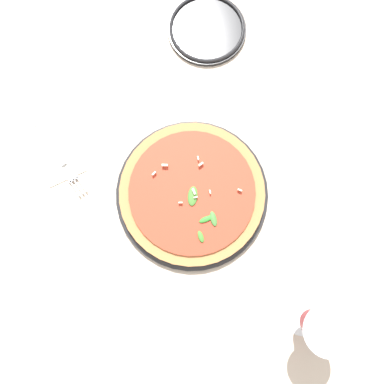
# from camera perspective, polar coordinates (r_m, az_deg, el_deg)

# --- Properties ---
(ground_plane) EXTENTS (6.00, 6.00, 0.00)m
(ground_plane) POSITION_cam_1_polar(r_m,az_deg,el_deg) (0.85, -1.07, -3.08)
(ground_plane) COLOR beige
(pizza_arugula_main) EXTENTS (0.35, 0.35, 0.05)m
(pizza_arugula_main) POSITION_cam_1_polar(r_m,az_deg,el_deg) (0.84, 0.00, -0.17)
(pizza_arugula_main) COLOR black
(pizza_arugula_main) RESTS_ON ground_plane
(wine_glass) EXTENTS (0.09, 0.09, 0.17)m
(wine_glass) POSITION_cam_1_polar(r_m,az_deg,el_deg) (0.78, 18.81, -18.71)
(wine_glass) COLOR white
(wine_glass) RESTS_ON ground_plane
(napkin) EXTENTS (0.15, 0.10, 0.01)m
(napkin) POSITION_cam_1_polar(r_m,az_deg,el_deg) (0.93, -19.93, 5.67)
(napkin) COLOR silver
(napkin) RESTS_ON ground_plane
(fork) EXTENTS (0.23, 0.03, 0.00)m
(fork) POSITION_cam_1_polar(r_m,az_deg,el_deg) (0.93, -19.78, 5.36)
(fork) COLOR silver
(fork) RESTS_ON ground_plane
(side_plate_white) EXTENTS (0.20, 0.20, 0.02)m
(side_plate_white) POSITION_cam_1_polar(r_m,az_deg,el_deg) (1.01, 2.30, 23.59)
(side_plate_white) COLOR black
(side_plate_white) RESTS_ON ground_plane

